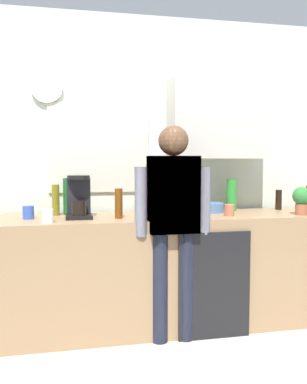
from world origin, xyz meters
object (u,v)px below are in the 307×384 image
(bottle_amber_beer, at_px, (119,203))
(person_at_sink, at_px, (173,215))
(cup_white_mug, at_px, (48,216))
(cup_blue_mug, at_px, (28,212))
(bottle_clear_soda, at_px, (231,195))
(mixing_bowl, at_px, (211,208))
(bottle_olive_oil, at_px, (56,200))
(coffee_maker, at_px, (79,199))
(potted_plant, at_px, (302,199))
(bottle_dark_sauce, at_px, (279,200))
(dish_soap, at_px, (168,203))
(bottle_green_wine, at_px, (68,196))
(cup_terracotta_mug, at_px, (229,210))
(person_guest, at_px, (173,215))

(bottle_amber_beer, relative_size, person_at_sink, 0.14)
(cup_white_mug, bearing_deg, cup_blue_mug, 125.25)
(bottle_clear_soda, distance_m, bottle_amber_beer, 1.07)
(bottle_clear_soda, xyz_separation_m, mixing_bowl, (-0.22, -0.07, -0.10))
(bottle_olive_oil, bearing_deg, person_at_sink, -30.27)
(coffee_maker, bearing_deg, cup_white_mug, -138.99)
(mixing_bowl, bearing_deg, cup_blue_mug, -175.62)
(bottle_olive_oil, xyz_separation_m, potted_plant, (1.96, -0.38, 0.01))
(bottle_clear_soda, bearing_deg, cup_white_mug, -165.61)
(bottle_dark_sauce, xyz_separation_m, bottle_clear_soda, (-0.45, 0.01, 0.05))
(dish_soap, bearing_deg, bottle_green_wine, 178.29)
(coffee_maker, distance_m, dish_soap, 0.79)
(bottle_clear_soda, distance_m, cup_terracotta_mug, 0.37)
(bottle_amber_beer, xyz_separation_m, cup_white_mug, (-0.52, -0.12, -0.07))
(person_at_sink, bearing_deg, cup_white_mug, 179.82)
(bottle_amber_beer, height_order, person_guest, person_guest)
(coffee_maker, relative_size, cup_terracotta_mug, 3.59)
(potted_plant, bearing_deg, dish_soap, 159.50)
(bottle_olive_oil, height_order, potted_plant, bottle_olive_oil)
(bottle_clear_soda, bearing_deg, person_guest, -142.79)
(person_at_sink, bearing_deg, dish_soap, 86.76)
(coffee_maker, height_order, cup_white_mug, coffee_maker)
(coffee_maker, bearing_deg, mixing_bowl, 7.07)
(coffee_maker, xyz_separation_m, bottle_dark_sauce, (1.78, 0.19, -0.06))
(bottle_dark_sauce, bearing_deg, potted_plant, -89.79)
(bottle_green_wine, relative_size, dish_soap, 1.67)
(bottle_olive_oil, bearing_deg, bottle_clear_soda, 0.19)
(mixing_bowl, bearing_deg, person_at_sink, -135.67)
(coffee_maker, height_order, bottle_olive_oil, coffee_maker)
(mixing_bowl, bearing_deg, dish_soap, 169.84)
(bottle_clear_soda, distance_m, dish_soap, 0.58)
(bottle_olive_oil, distance_m, mixing_bowl, 1.30)
(bottle_clear_soda, height_order, cup_blue_mug, bottle_clear_soda)
(coffee_maker, xyz_separation_m, cup_terracotta_mug, (1.18, -0.12, -0.10))
(bottle_olive_oil, xyz_separation_m, person_guest, (0.85, -0.50, -0.08))
(cup_white_mug, bearing_deg, bottle_dark_sauce, 10.88)
(bottle_clear_soda, height_order, bottle_amber_beer, bottle_clear_soda)
(bottle_amber_beer, xyz_separation_m, person_guest, (0.37, -0.22, -0.07))
(coffee_maker, bearing_deg, bottle_olive_oil, 131.66)
(bottle_clear_soda, relative_size, cup_terracotta_mug, 3.04)
(dish_soap, bearing_deg, coffee_maker, -164.97)
(bottle_clear_soda, relative_size, cup_white_mug, 2.95)
(bottle_green_wine, distance_m, person_at_sink, 0.93)
(cup_terracotta_mug, bearing_deg, bottle_clear_soda, 65.12)
(bottle_dark_sauce, bearing_deg, bottle_clear_soda, 178.23)
(bottle_amber_beer, height_order, mixing_bowl, bottle_amber_beer)
(coffee_maker, height_order, bottle_clear_soda, coffee_maker)
(cup_blue_mug, relative_size, person_at_sink, 0.06)
(bottle_green_wine, bearing_deg, dish_soap, -1.71)
(bottle_olive_oil, bearing_deg, mixing_bowl, -2.73)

